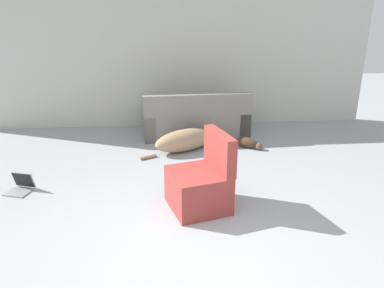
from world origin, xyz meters
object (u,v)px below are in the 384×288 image
object	(u,v)px
side_chair	(201,184)
laptop_open	(21,185)
dog	(187,140)
cat	(248,143)
couch	(195,120)

from	to	relation	value
side_chair	laptop_open	bearing A→B (deg)	-120.70
laptop_open	side_chair	world-z (taller)	side_chair
dog	laptop_open	world-z (taller)	dog
dog	laptop_open	bearing A→B (deg)	-177.93
dog	cat	world-z (taller)	dog
dog	laptop_open	size ratio (longest dim) A/B	3.88
couch	laptop_open	bearing A→B (deg)	37.12
dog	laptop_open	distance (m)	2.57
dog	laptop_open	xyz separation A→B (m)	(-2.23, -1.28, -0.10)
side_chair	dog	bearing A→B (deg)	165.31
cat	couch	bearing A→B (deg)	173.12
couch	laptop_open	size ratio (longest dim) A/B	5.25
couch	side_chair	distance (m)	2.69
cat	laptop_open	xyz separation A→B (m)	(-3.26, -1.28, -0.01)
cat	side_chair	world-z (taller)	side_chair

